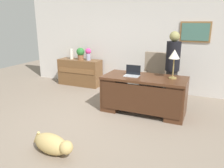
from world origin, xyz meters
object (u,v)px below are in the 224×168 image
at_px(credenza, 80,72).
at_px(vase_with_flowers, 88,54).
at_px(dog_lying, 53,144).
at_px(laptop, 132,73).
at_px(desk_lamp, 174,56).
at_px(potted_plant, 81,53).
at_px(armchair, 155,79).
at_px(person_standing, 172,68).
at_px(vase_empty, 71,54).
at_px(desk, 144,93).

distance_m(credenza, vase_with_flowers, 0.67).
height_order(dog_lying, laptop, laptop).
xyz_separation_m(credenza, desk_lamp, (2.95, -1.19, 0.86)).
bearing_deg(potted_plant, armchair, -8.13).
bearing_deg(laptop, desk_lamp, 8.10).
xyz_separation_m(vase_with_flowers, potted_plant, (-0.27, -0.00, -0.00)).
bearing_deg(dog_lying, desk_lamp, 58.22).
bearing_deg(dog_lying, person_standing, 66.03).
bearing_deg(desk_lamp, vase_empty, 159.84).
height_order(person_standing, desk_lamp, person_standing).
relative_size(person_standing, potted_plant, 4.74).
distance_m(person_standing, laptop, 1.03).
relative_size(armchair, desk_lamp, 1.97).
bearing_deg(vase_with_flowers, desk, -32.19).
xyz_separation_m(desk, dog_lying, (-0.80, -2.08, -0.27)).
distance_m(armchair, potted_plant, 2.42).
relative_size(armchair, laptop, 3.65).
distance_m(credenza, armchair, 2.42).
relative_size(dog_lying, vase_empty, 2.54).
xyz_separation_m(desk, laptop, (-0.27, 0.00, 0.42)).
distance_m(desk, armchair, 0.98).
distance_m(laptop, vase_empty, 2.75).
distance_m(armchair, dog_lying, 3.18).
bearing_deg(person_standing, vase_with_flowers, 167.31).
distance_m(desk, person_standing, 0.98).
bearing_deg(laptop, vase_with_flowers, 144.21).
bearing_deg(desk_lamp, armchair, 123.21).
distance_m(armchair, vase_with_flowers, 2.17).
distance_m(person_standing, potted_plant, 2.86).
relative_size(laptop, potted_plant, 0.89).
bearing_deg(laptop, credenza, 148.39).
height_order(desk, credenza, credenza).
distance_m(vase_with_flowers, vase_empty, 0.60).
bearing_deg(vase_empty, desk_lamp, -20.16).
relative_size(credenza, potted_plant, 3.67).
distance_m(armchair, laptop, 1.06).
relative_size(desk_lamp, vase_empty, 1.89).
bearing_deg(laptop, dog_lying, -104.37).
relative_size(dog_lying, desk_lamp, 1.34).
bearing_deg(vase_with_flowers, potted_plant, -180.00).
bearing_deg(desk_lamp, desk, -167.90).
bearing_deg(laptop, vase_empty, 151.52).
relative_size(desk, vase_with_flowers, 4.90).
relative_size(credenza, laptop, 4.12).
bearing_deg(laptop, armchair, 74.41).
bearing_deg(vase_empty, credenza, -0.27).
bearing_deg(potted_plant, person_standing, -11.52).
xyz_separation_m(dog_lying, laptop, (0.53, 2.09, 0.69)).
height_order(credenza, dog_lying, credenza).
height_order(dog_lying, vase_empty, vase_empty).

